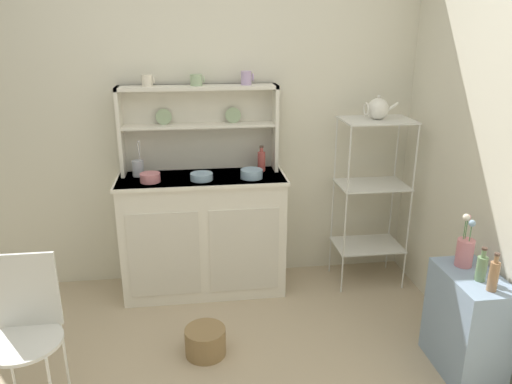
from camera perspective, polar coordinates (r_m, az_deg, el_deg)
name	(u,v)px	position (r m, az deg, el deg)	size (l,w,h in m)	color
wall_back	(196,117)	(3.60, -6.95, 8.67)	(3.84, 0.05, 2.50)	silver
hutch_cabinet	(204,233)	(3.58, -6.10, -4.75)	(1.17, 0.45, 0.88)	white
hutch_shelf_unit	(199,121)	(3.51, -6.63, 8.20)	(1.10, 0.18, 0.61)	silver
bakers_rack	(372,184)	(3.67, 13.29, 0.93)	(0.49, 0.34, 1.25)	silver
side_shelf_blue	(467,324)	(3.07, 23.22, -13.83)	(0.28, 0.48, 0.60)	#849EBC
wire_chair	(25,323)	(2.69, -25.15, -13.60)	(0.36, 0.36, 0.85)	white
floor_basket	(205,341)	(3.09, -5.88, -16.84)	(0.24, 0.24, 0.17)	#93754C
cup_cream_0	(147,80)	(3.43, -12.48, 12.50)	(0.08, 0.07, 0.08)	silver
cup_sage_1	(196,80)	(3.42, -6.92, 12.77)	(0.10, 0.08, 0.08)	#9EB78E
cup_lilac_2	(247,78)	(3.44, -1.11, 13.08)	(0.09, 0.07, 0.09)	#B79ECC
bowl_mixing_large	(150,178)	(3.37, -12.16, 1.64)	(0.14, 0.14, 0.06)	#D17A84
bowl_floral_medium	(202,177)	(3.36, -6.33, 1.79)	(0.15, 0.15, 0.05)	#8EB2D1
bowl_cream_small	(252,174)	(3.38, -0.52, 2.14)	(0.15, 0.15, 0.06)	#8EB2D1
jam_bottle	(261,161)	(3.53, 0.64, 3.65)	(0.06, 0.06, 0.18)	#B74C47
utensil_jar	(138,168)	(3.51, -13.50, 2.75)	(0.08, 0.08, 0.25)	#B2B7C6
porcelain_teapot	(378,109)	(3.54, 13.94, 9.36)	(0.24, 0.15, 0.17)	white
flower_vase	(465,250)	(2.98, 23.06, -6.15)	(0.09, 0.09, 0.30)	#D17A84
oil_bottle	(482,267)	(2.86, 24.67, -7.94)	(0.05, 0.05, 0.19)	#6B8C60
vinegar_bottle	(494,275)	(2.78, 25.83, -8.68)	(0.05, 0.05, 0.21)	#99704C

